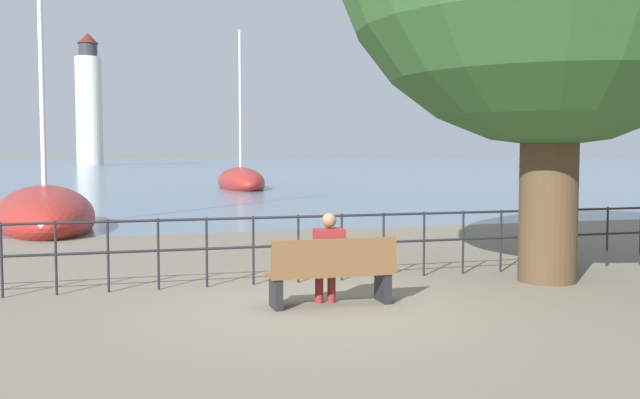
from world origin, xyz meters
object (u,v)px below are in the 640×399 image
(seated_person_left, at_px, (328,255))
(harbor_lighthouse, at_px, (89,104))
(sailboat_2, at_px, (241,182))
(sailboat_0, at_px, (45,214))
(park_bench, at_px, (332,273))

(seated_person_left, height_order, harbor_lighthouse, harbor_lighthouse)
(seated_person_left, xyz_separation_m, sailboat_2, (4.32, 31.45, -0.30))
(seated_person_left, relative_size, sailboat_0, 0.10)
(park_bench, bearing_deg, seated_person_left, 108.80)
(sailboat_0, distance_m, sailboat_2, 21.79)
(sailboat_2, bearing_deg, sailboat_0, -111.17)
(park_bench, distance_m, harbor_lighthouse, 116.25)
(harbor_lighthouse, bearing_deg, park_bench, -86.89)
(seated_person_left, bearing_deg, sailboat_2, 82.18)
(seated_person_left, height_order, sailboat_2, sailboat_2)
(seated_person_left, xyz_separation_m, harbor_lighthouse, (-6.26, 115.60, 9.45))
(park_bench, relative_size, sailboat_2, 0.18)
(seated_person_left, distance_m, sailboat_2, 31.75)
(harbor_lighthouse, bearing_deg, sailboat_0, -89.02)
(sailboat_2, bearing_deg, seated_person_left, -95.18)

